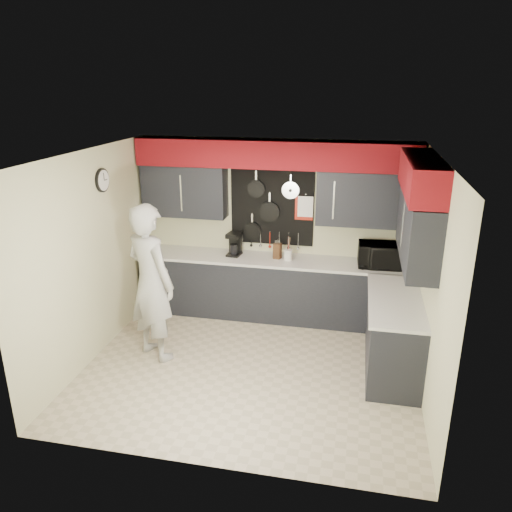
% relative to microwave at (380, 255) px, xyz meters
% --- Properties ---
extents(ground, '(4.00, 4.00, 0.00)m').
position_rel_microwave_xyz_m(ground, '(-1.52, -1.42, -1.08)').
color(ground, '#B4A68C').
rests_on(ground, ground).
extents(back_wall_assembly, '(4.00, 0.36, 2.60)m').
position_rel_microwave_xyz_m(back_wall_assembly, '(-1.51, 0.18, 0.93)').
color(back_wall_assembly, beige).
rests_on(back_wall_assembly, ground).
extents(right_wall_assembly, '(0.36, 3.50, 2.60)m').
position_rel_microwave_xyz_m(right_wall_assembly, '(0.33, -1.16, 0.86)').
color(right_wall_assembly, beige).
rests_on(right_wall_assembly, ground).
extents(left_wall_assembly, '(0.05, 3.50, 2.60)m').
position_rel_microwave_xyz_m(left_wall_assembly, '(-3.52, -1.41, 0.25)').
color(left_wall_assembly, beige).
rests_on(left_wall_assembly, ground).
extents(base_cabinets, '(3.95, 2.20, 0.92)m').
position_rel_microwave_xyz_m(base_cabinets, '(-1.03, -0.29, -0.63)').
color(base_cabinets, black).
rests_on(base_cabinets, ground).
extents(microwave, '(0.62, 0.44, 0.33)m').
position_rel_microwave_xyz_m(microwave, '(0.00, 0.00, 0.00)').
color(microwave, black).
rests_on(microwave, base_cabinets).
extents(knife_block, '(0.12, 0.12, 0.23)m').
position_rel_microwave_xyz_m(knife_block, '(-1.44, 0.04, -0.05)').
color(knife_block, '#3C1D13').
rests_on(knife_block, base_cabinets).
extents(utensil_crock, '(0.12, 0.12, 0.16)m').
position_rel_microwave_xyz_m(utensil_crock, '(-1.28, 0.00, -0.09)').
color(utensil_crock, silver).
rests_on(utensil_crock, base_cabinets).
extents(coffee_maker, '(0.21, 0.25, 0.34)m').
position_rel_microwave_xyz_m(coffee_maker, '(-2.09, 0.07, 0.01)').
color(coffee_maker, black).
rests_on(coffee_maker, base_cabinets).
extents(person, '(0.88, 0.78, 2.01)m').
position_rel_microwave_xyz_m(person, '(-2.78, -1.39, -0.08)').
color(person, '#A3A3A0').
rests_on(person, ground).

